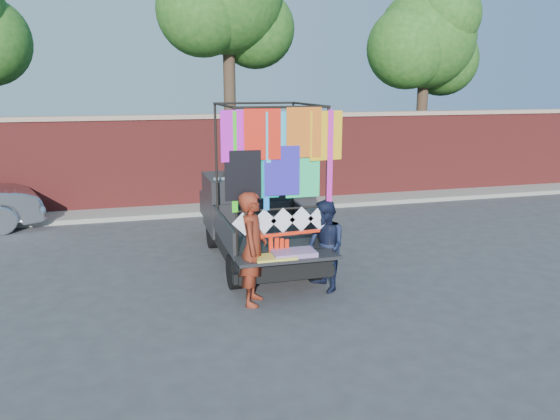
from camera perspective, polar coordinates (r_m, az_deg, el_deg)
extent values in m
plane|color=#38383A|center=(9.29, -1.88, -8.63)|extent=(90.00, 90.00, 0.00)
cube|color=maroon|center=(15.68, -7.96, 4.92)|extent=(30.00, 0.35, 2.50)
cube|color=tan|center=(15.55, -8.11, 9.67)|extent=(30.00, 0.45, 0.12)
cube|color=gray|center=(15.21, -7.47, 0.13)|extent=(30.00, 1.20, 0.12)
cylinder|color=#38281C|center=(16.88, -5.25, 10.61)|extent=(0.36, 0.36, 5.46)
sphere|color=#1C5317|center=(17.52, -2.61, 18.40)|extent=(2.40, 2.40, 2.40)
sphere|color=#1C5317|center=(16.57, -8.16, 19.95)|extent=(2.60, 2.60, 2.60)
cylinder|color=#38281C|center=(19.16, 14.54, 9.17)|extent=(0.36, 0.36, 4.55)
sphere|color=#1C5317|center=(19.18, 15.00, 16.94)|extent=(3.20, 3.20, 3.20)
sphere|color=#1C5317|center=(19.94, 16.60, 14.80)|extent=(2.40, 2.40, 2.40)
sphere|color=#1C5317|center=(18.51, 13.19, 16.18)|extent=(2.60, 2.60, 2.60)
sphere|color=#1C5317|center=(18.88, 16.91, 18.88)|extent=(2.20, 2.20, 2.20)
cylinder|color=black|center=(11.76, -7.04, -2.47)|extent=(0.20, 0.61, 0.61)
cylinder|color=black|center=(9.40, -4.77, -6.41)|extent=(0.20, 0.61, 0.61)
cylinder|color=black|center=(12.04, -0.24, -2.00)|extent=(0.20, 0.61, 0.61)
cylinder|color=black|center=(9.75, 3.62, -5.67)|extent=(0.20, 0.61, 0.61)
cube|color=black|center=(10.62, -2.17, -3.20)|extent=(1.57, 3.88, 0.28)
cube|color=black|center=(9.90, -1.26, -2.84)|extent=(1.66, 2.13, 0.09)
cube|color=black|center=(9.68, -5.94, -2.02)|extent=(0.06, 2.13, 0.42)
cube|color=black|center=(10.07, 3.23, -1.39)|extent=(0.06, 2.13, 0.42)
cube|color=black|center=(10.83, -2.62, -0.35)|extent=(1.66, 0.06, 0.42)
cube|color=black|center=(11.67, -3.60, 0.86)|extent=(1.66, 1.48, 1.16)
cube|color=#8C9EAD|center=(11.20, -3.19, 2.27)|extent=(1.48, 0.06, 0.51)
cube|color=#8C9EAD|center=(12.30, -4.28, 2.35)|extent=(1.48, 0.09, 0.65)
cube|color=black|center=(12.70, -4.53, 0.77)|extent=(1.62, 0.83, 0.51)
cube|color=black|center=(8.70, 0.84, -4.98)|extent=(1.66, 0.51, 0.06)
cube|color=black|center=(9.00, 0.45, -6.70)|extent=(1.71, 0.14, 0.17)
cylinder|color=black|center=(8.54, -4.64, 2.84)|extent=(0.05, 0.05, 2.31)
cylinder|color=black|center=(10.43, -6.66, 4.65)|extent=(0.05, 0.05, 2.31)
cylinder|color=black|center=(8.95, 4.96, 3.30)|extent=(0.05, 0.05, 2.31)
cylinder|color=black|center=(10.76, 1.37, 4.99)|extent=(0.05, 0.05, 2.31)
cylinder|color=black|center=(8.59, 0.28, 10.70)|extent=(1.57, 0.04, 0.04)
cylinder|color=black|center=(10.47, -2.65, 11.10)|extent=(1.57, 0.04, 0.04)
cylinder|color=black|center=(9.37, -5.91, 10.83)|extent=(0.04, 1.99, 0.04)
cylinder|color=black|center=(9.74, 3.08, 10.96)|extent=(0.04, 1.99, 0.04)
cylinder|color=black|center=(8.81, 0.27, 0.12)|extent=(1.57, 0.04, 0.04)
cube|color=#EE1AE8|center=(8.44, -4.27, 7.79)|extent=(0.57, 0.01, 0.79)
cube|color=red|center=(8.48, -1.90, 7.84)|extent=(0.57, 0.01, 0.79)
cube|color=#35C7FF|center=(8.60, 0.31, 7.92)|extent=(0.57, 0.01, 0.79)
cube|color=orange|center=(8.66, 2.61, 7.95)|extent=(0.57, 0.01, 0.79)
cube|color=yellow|center=(8.81, 4.70, 8.00)|extent=(0.57, 0.01, 0.79)
cube|color=black|center=(8.48, -4.15, 3.72)|extent=(0.57, 0.01, 0.79)
cube|color=#0BA07D|center=(8.59, -1.93, 3.87)|extent=(0.57, 0.01, 0.79)
cube|color=#2F24B8|center=(8.64, 0.37, 3.93)|extent=(0.57, 0.01, 0.79)
cube|color=#25D57A|center=(8.77, 2.49, 4.06)|extent=(0.57, 0.01, 0.79)
cube|color=#31D91B|center=(8.45, -4.81, 4.95)|extent=(0.09, 0.01, 1.57)
cube|color=#D523A6|center=(8.87, 5.25, 5.32)|extent=(0.09, 0.01, 1.57)
cube|color=#1B82F5|center=(8.56, -1.45, 5.09)|extent=(0.09, 0.01, 1.57)
cube|color=white|center=(8.68, -3.68, -1.36)|extent=(0.42, 0.01, 0.42)
cube|color=white|center=(8.75, -1.67, -1.22)|extent=(0.42, 0.01, 0.42)
cube|color=white|center=(8.82, 0.31, -1.09)|extent=(0.42, 0.01, 0.42)
cube|color=white|center=(8.91, 2.26, -0.96)|extent=(0.42, 0.01, 0.42)
cube|color=white|center=(9.01, 4.17, -0.83)|extent=(0.42, 0.01, 0.42)
cube|color=#EF3565|center=(8.70, 1.43, -4.52)|extent=(0.69, 0.42, 0.07)
cube|color=gold|center=(8.56, -0.53, -4.94)|extent=(0.65, 0.37, 0.04)
imported|color=maroon|center=(8.58, -2.84, -4.07)|extent=(0.65, 0.78, 1.81)
imported|color=#151C35|center=(9.18, 4.74, -3.79)|extent=(0.71, 0.84, 1.55)
cube|color=#FF2A0D|center=(8.80, 1.08, -2.45)|extent=(1.03, 0.15, 0.04)
cube|color=#FF2A0D|center=(8.79, -0.93, -4.68)|extent=(0.07, 0.02, 0.60)
cube|color=#FF2A0D|center=(8.82, -0.38, -4.76)|extent=(0.07, 0.02, 0.60)
cube|color=#FF2A0D|center=(8.84, 0.16, -4.84)|extent=(0.07, 0.02, 0.60)
cube|color=#FF2A0D|center=(8.87, 0.71, -4.92)|extent=(0.07, 0.02, 0.60)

